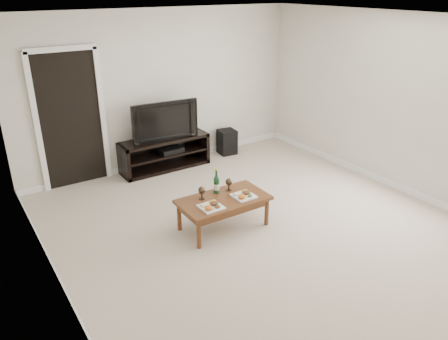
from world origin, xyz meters
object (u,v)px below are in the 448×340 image
(subwoofer, at_px, (227,142))
(coffee_table, at_px, (223,213))
(media_console, at_px, (165,153))
(television, at_px, (163,120))

(subwoofer, xyz_separation_m, coffee_table, (-1.53, -2.21, -0.02))
(media_console, xyz_separation_m, subwoofer, (1.29, 0.02, -0.05))
(television, bearing_deg, subwoofer, 5.35)
(television, relative_size, coffee_table, 0.98)
(television, relative_size, subwoofer, 2.48)
(coffee_table, bearing_deg, subwoofer, 55.25)
(media_console, bearing_deg, television, 0.00)
(television, bearing_deg, media_console, 0.00)
(television, xyz_separation_m, subwoofer, (1.29, 0.02, -0.65))
(media_console, height_order, television, television)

